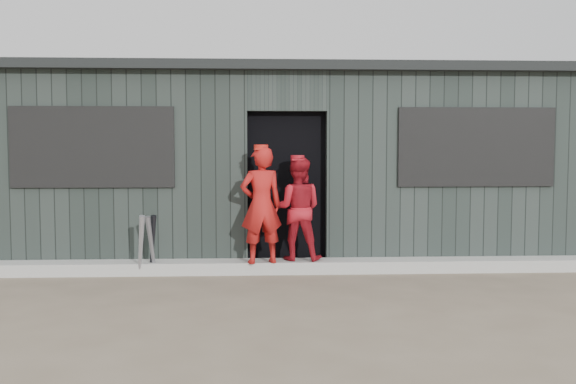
{
  "coord_description": "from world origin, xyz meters",
  "views": [
    {
      "loc": [
        -0.38,
        -6.02,
        1.55
      ],
      "look_at": [
        0.0,
        1.8,
        1.0
      ],
      "focal_mm": 40.0,
      "sensor_mm": 36.0,
      "label": 1
    }
  ],
  "objects": [
    {
      "name": "player_grey_back",
      "position": [
        0.36,
        2.45,
        0.7
      ],
      "size": [
        0.73,
        0.52,
        1.41
      ],
      "primitive_type": "imported",
      "rotation": [
        0.0,
        0.0,
        3.25
      ],
      "color": "#AAAAAA",
      "rests_on": "ground"
    },
    {
      "name": "player_red_right",
      "position": [
        0.12,
        1.86,
        0.79
      ],
      "size": [
        0.69,
        0.58,
        1.28
      ],
      "primitive_type": "imported",
      "rotation": [
        0.0,
        0.0,
        2.98
      ],
      "color": "#A5141F",
      "rests_on": "curb"
    },
    {
      "name": "curb",
      "position": [
        0.0,
        1.82,
        0.07
      ],
      "size": [
        8.0,
        0.36,
        0.15
      ],
      "primitive_type": "cube",
      "color": "#9F9F9A",
      "rests_on": "ground"
    },
    {
      "name": "ground",
      "position": [
        0.0,
        0.0,
        0.0
      ],
      "size": [
        80.0,
        80.0,
        0.0
      ],
      "primitive_type": "plane",
      "color": "brown",
      "rests_on": "ground"
    },
    {
      "name": "bat_mid",
      "position": [
        -1.65,
        1.67,
        0.37
      ],
      "size": [
        0.15,
        0.24,
        0.73
      ],
      "primitive_type": "cone",
      "rotation": [
        0.23,
        0.0,
        -0.37
      ],
      "color": "gray",
      "rests_on": "ground"
    },
    {
      "name": "player_red_left",
      "position": [
        -0.33,
        1.66,
        0.85
      ],
      "size": [
        0.58,
        0.45,
        1.4
      ],
      "primitive_type": "imported",
      "rotation": [
        0.0,
        0.0,
        3.39
      ],
      "color": "#AA1715",
      "rests_on": "curb"
    },
    {
      "name": "bat_right",
      "position": [
        -1.65,
        1.73,
        0.37
      ],
      "size": [
        0.16,
        0.23,
        0.74
      ],
      "primitive_type": "cone",
      "rotation": [
        0.21,
        0.0,
        0.44
      ],
      "color": "black",
      "rests_on": "ground"
    },
    {
      "name": "bat_left",
      "position": [
        -1.76,
        1.57,
        0.38
      ],
      "size": [
        0.17,
        0.32,
        0.76
      ],
      "primitive_type": "cone",
      "rotation": [
        0.33,
        0.0,
        0.35
      ],
      "color": "#9C9CA4",
      "rests_on": "ground"
    },
    {
      "name": "dugout",
      "position": [
        0.0,
        3.5,
        1.29
      ],
      "size": [
        8.3,
        3.3,
        2.62
      ],
      "color": "black",
      "rests_on": "ground"
    }
  ]
}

